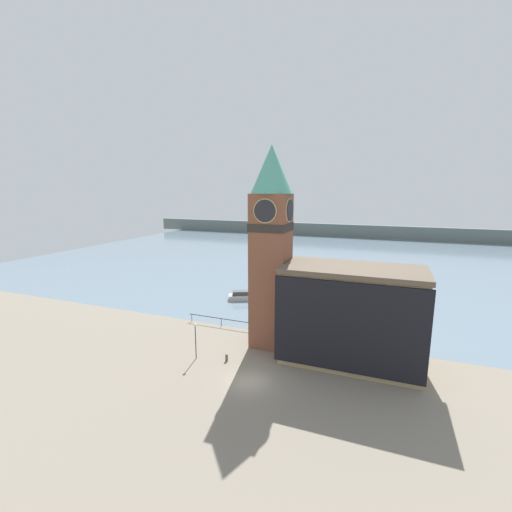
{
  "coord_description": "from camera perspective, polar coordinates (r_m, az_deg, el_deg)",
  "views": [
    {
      "loc": [
        11.44,
        -27.81,
        18.04
      ],
      "look_at": [
        -1.83,
        6.45,
        11.04
      ],
      "focal_mm": 24.0,
      "sensor_mm": 36.0,
      "label": 1
    }
  ],
  "objects": [
    {
      "name": "far_shoreline",
      "position": [
        140.76,
        16.42,
        4.02
      ],
      "size": [
        180.0,
        3.0,
        5.0
      ],
      "color": "slate",
      "rests_on": "water"
    },
    {
      "name": "ground_plane",
      "position": [
        35.07,
        -1.08,
        -20.17
      ],
      "size": [
        160.0,
        160.0,
        0.0
      ],
      "primitive_type": "plane",
      "color": "gray"
    },
    {
      "name": "water",
      "position": [
        101.7,
        14.37,
        0.24
      ],
      "size": [
        160.0,
        120.0,
        0.0
      ],
      "color": "slate",
      "rests_on": "ground_plane"
    },
    {
      "name": "pier_building",
      "position": [
        37.84,
        15.53,
        -9.46
      ],
      "size": [
        14.47,
        7.55,
        10.36
      ],
      "color": "tan",
      "rests_on": "ground_plane"
    },
    {
      "name": "mooring_bollard_near",
      "position": [
        43.52,
        -0.95,
        -13.08
      ],
      "size": [
        0.32,
        0.32,
        0.79
      ],
      "color": "brown",
      "rests_on": "ground_plane"
    },
    {
      "name": "mooring_bollard_far",
      "position": [
        38.55,
        -4.92,
        -16.46
      ],
      "size": [
        0.3,
        0.3,
        0.76
      ],
      "color": "brown",
      "rests_on": "ground_plane"
    },
    {
      "name": "pier_railing",
      "position": [
        47.29,
        -5.81,
        -10.45
      ],
      "size": [
        9.88,
        0.08,
        1.09
      ],
      "color": "#232328",
      "rests_on": "ground_plane"
    },
    {
      "name": "clock_tower",
      "position": [
        38.85,
        2.53,
        2.14
      ],
      "size": [
        4.64,
        4.64,
        22.99
      ],
      "color": "brown",
      "rests_on": "ground_plane"
    },
    {
      "name": "boat_near",
      "position": [
        58.11,
        -1.46,
        -6.71
      ],
      "size": [
        6.87,
        4.57,
        1.49
      ],
      "rotation": [
        0.0,
        0.0,
        0.44
      ],
      "color": "#B7B2A8",
      "rests_on": "water"
    },
    {
      "name": "lamp_post",
      "position": [
        38.43,
        -10.07,
        -12.73
      ],
      "size": [
        0.32,
        0.32,
        4.03
      ],
      "color": "#2D2D33",
      "rests_on": "ground_plane"
    }
  ]
}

